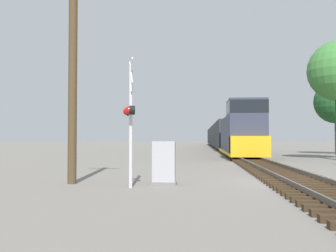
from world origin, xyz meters
name	(u,v)px	position (x,y,z in m)	size (l,w,h in m)	color
ground_plane	(298,183)	(0.00, 0.00, 0.00)	(400.00, 400.00, 0.00)	slate
rail_track_bed	(298,180)	(0.00, 0.00, 0.14)	(2.60, 160.00, 0.31)	#382819
freight_train	(220,136)	(0.00, 55.20, 2.08)	(2.88, 84.51, 4.68)	#33384C
crossing_signal_near	(130,115)	(-6.00, -1.81, 2.47)	(0.55, 1.01, 4.36)	silver
relay_cabinet	(164,163)	(-4.92, -0.87, 0.77)	(0.89, 0.64, 1.56)	slate
utility_pole	(73,74)	(-8.33, -0.79, 4.04)	(1.80, 0.32, 7.88)	#4C3A23
tree_mid_background	(336,102)	(10.72, 27.57, 5.49)	(4.55, 4.55, 7.78)	brown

